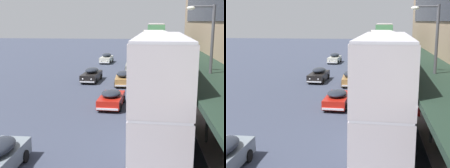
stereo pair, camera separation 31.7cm
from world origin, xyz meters
TOP-DOWN VIEW (x-y plane):
  - transit_bus_kerbside_front at (3.79, 29.92)m, footprint 2.95×9.83m
  - transit_bus_kerbside_rear at (3.66, 11.82)m, footprint 3.03×10.54m
  - transit_bus_kerbside_far at (4.24, 45.15)m, footprint 2.80×10.08m
  - sedan_second_mid at (0.47, 29.01)m, footprint 2.05×4.49m
  - sedan_far_back at (0.88, 39.27)m, footprint 2.07×4.82m
  - sedan_oncoming_rear at (0.12, 20.15)m, footprint 2.04×4.43m
  - sedan_trailing_near at (-3.44, 30.95)m, footprint 2.01×4.91m
  - sedan_lead_near at (-3.83, 47.31)m, footprint 1.98×4.86m
  - street_lamp at (6.24, 12.81)m, footprint 1.50×0.28m
  - fire_hydrant at (6.37, 17.78)m, footprint 0.20×0.40m

SIDE VIEW (x-z plane):
  - fire_hydrant at x=6.37m, z-range 0.14..0.84m
  - sedan_oncoming_rear at x=0.12m, z-range 0.00..1.41m
  - sedan_far_back at x=0.88m, z-range 0.01..1.42m
  - sedan_trailing_near at x=-3.44m, z-range -0.01..1.57m
  - sedan_second_mid at x=0.47m, z-range -0.02..1.58m
  - sedan_lead_near at x=-3.83m, z-range -0.02..1.62m
  - transit_bus_kerbside_front at x=3.79m, z-range 0.24..6.08m
  - transit_bus_kerbside_rear at x=3.66m, z-range 0.24..6.44m
  - transit_bus_kerbside_far at x=4.24m, z-range 0.25..6.80m
  - street_lamp at x=6.24m, z-range 0.73..8.34m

